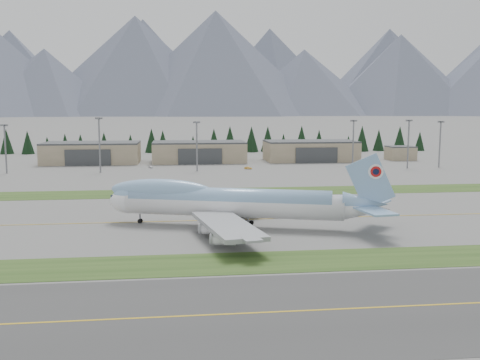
{
  "coord_description": "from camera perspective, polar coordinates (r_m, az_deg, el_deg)",
  "views": [
    {
      "loc": [
        -26.51,
        -131.16,
        27.66
      ],
      "look_at": [
        -9.15,
        15.57,
        8.0
      ],
      "focal_mm": 40.0,
      "sensor_mm": 36.0,
      "label": 1
    }
  ],
  "objects": [
    {
      "name": "hangar_right",
      "position": [
        290.86,
        7.52,
        3.12
      ],
      "size": [
        48.0,
        26.6,
        10.8
      ],
      "color": "gray",
      "rests_on": "ground"
    },
    {
      "name": "control_shed",
      "position": [
        305.39,
        16.74,
        2.78
      ],
      "size": [
        14.0,
        12.0,
        7.6
      ],
      "color": "gray",
      "rests_on": "ground"
    },
    {
      "name": "hangar_left",
      "position": [
        285.27,
        -15.51,
        2.83
      ],
      "size": [
        48.0,
        26.6,
        10.8
      ],
      "color": "gray",
      "rests_on": "ground"
    },
    {
      "name": "service_vehicle_a",
      "position": [
        255.53,
        -9.51,
        1.26
      ],
      "size": [
        2.37,
        3.27,
        1.03
      ],
      "primitive_type": "imported",
      "rotation": [
        0.0,
        0.0,
        0.43
      ],
      "color": "white",
      "rests_on": "ground"
    },
    {
      "name": "grass_strip_near",
      "position": [
        100.73,
        8.88,
        -8.45
      ],
      "size": [
        400.0,
        14.0,
        0.08
      ],
      "primitive_type": "cube",
      "color": "#284418",
      "rests_on": "ground"
    },
    {
      "name": "conifer_belt",
      "position": [
        346.2,
        -0.79,
        4.24
      ],
      "size": [
        274.35,
        15.66,
        17.0
      ],
      "color": "black",
      "rests_on": "ground"
    },
    {
      "name": "taxiway_line_near",
      "position": [
        79.06,
        13.67,
        -13.12
      ],
      "size": [
        400.0,
        0.4,
        0.02
      ],
      "primitive_type": "cube",
      "color": "gold",
      "rests_on": "ground"
    },
    {
      "name": "hangar_center",
      "position": [
        282.17,
        -4.4,
        3.03
      ],
      "size": [
        48.0,
        26.6,
        10.8
      ],
      "color": "gray",
      "rests_on": "ground"
    },
    {
      "name": "service_vehicle_c",
      "position": [
        280.23,
        12.99,
        1.72
      ],
      "size": [
        2.09,
        3.75,
        1.02
      ],
      "primitive_type": "imported",
      "rotation": [
        0.0,
        0.0,
        0.19
      ],
      "color": "#A0A1A4",
      "rests_on": "ground"
    },
    {
      "name": "mountain_ridge_front",
      "position": [
        2346.23,
        -8.51,
        12.32
      ],
      "size": [
        4186.43,
        1225.15,
        525.66
      ],
      "color": "#51586C",
      "rests_on": "ground"
    },
    {
      "name": "mountain_ridge_rear",
      "position": [
        3052.07,
        -1.64,
        11.9
      ],
      "size": [
        4534.86,
        1070.35,
        535.18
      ],
      "color": "#51586C",
      "rests_on": "ground"
    },
    {
      "name": "taxiway_line_main",
      "position": [
        136.64,
        4.59,
        -4.12
      ],
      "size": [
        400.0,
        0.4,
        0.02
      ],
      "primitive_type": "cube",
      "color": "gold",
      "rests_on": "ground"
    },
    {
      "name": "grass_strip_far",
      "position": [
        180.28,
        1.79,
        -1.25
      ],
      "size": [
        400.0,
        18.0,
        0.08
      ],
      "primitive_type": "cube",
      "color": "#284418",
      "rests_on": "ground"
    },
    {
      "name": "service_vehicle_b",
      "position": [
        247.6,
        0.87,
        1.16
      ],
      "size": [
        3.77,
        2.82,
        1.19
      ],
      "primitive_type": "imported",
      "rotation": [
        0.0,
        0.0,
        1.08
      ],
      "color": "gold",
      "rests_on": "ground"
    },
    {
      "name": "asphalt_taxiway",
      "position": [
        79.06,
        13.67,
        -13.12
      ],
      "size": [
        400.0,
        32.0,
        0.04
      ],
      "primitive_type": "cube",
      "color": "#313131",
      "rests_on": "ground"
    },
    {
      "name": "ground",
      "position": [
        136.64,
        4.59,
        -4.12
      ],
      "size": [
        7000.0,
        7000.0,
        0.0
      ],
      "primitive_type": "plane",
      "color": "#5E5E5C",
      "rests_on": "ground"
    },
    {
      "name": "boeing_747_freighter",
      "position": [
        126.02,
        -1.1,
        -2.34
      ],
      "size": [
        68.23,
        56.47,
        18.03
      ],
      "rotation": [
        0.0,
        0.0,
        -0.3
      ],
      "color": "white",
      "rests_on": "ground"
    },
    {
      "name": "floodlight_masts",
      "position": [
        243.13,
        1.83,
        4.77
      ],
      "size": [
        201.01,
        9.09,
        24.07
      ],
      "color": "slate",
      "rests_on": "ground"
    }
  ]
}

